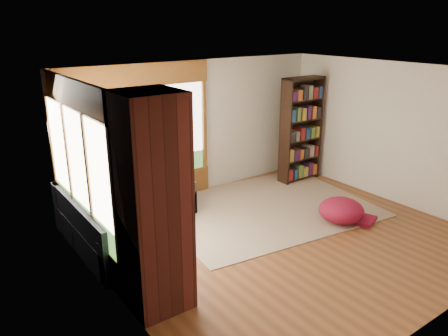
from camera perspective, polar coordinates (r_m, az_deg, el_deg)
floor at (r=7.11m, az=7.64°, el=-9.01°), size 5.50×5.50×0.00m
ceiling at (r=6.34m, az=8.67°, el=12.28°), size 5.50×5.50×0.00m
wall_back at (r=8.51m, az=-3.56°, el=5.19°), size 5.50×0.04×2.60m
wall_left at (r=5.20m, az=-14.50°, el=-4.39°), size 0.04×5.00×2.60m
wall_right at (r=8.68m, az=21.44°, el=4.18°), size 0.04×5.00×2.60m
windows_back at (r=7.92m, az=-10.82°, el=4.23°), size 2.82×0.10×1.90m
windows_left at (r=6.26m, az=-18.38°, el=-0.30°), size 0.10×2.62×1.90m
roller_blind at (r=6.94m, az=-20.63°, el=4.70°), size 0.03×0.72×0.90m
brick_chimney at (r=5.03m, az=-9.30°, el=-4.84°), size 0.70×0.70×2.60m
sectional_sofa at (r=7.31m, az=-13.06°, el=-5.89°), size 2.20×2.20×0.80m
area_rug at (r=8.12m, az=5.33°, el=-5.19°), size 4.05×3.28×0.01m
bookshelf at (r=9.35m, az=10.03°, el=4.91°), size 0.94×0.31×2.20m
pouf at (r=7.76m, az=15.08°, el=-5.26°), size 0.98×0.98×0.41m
dog_tan at (r=7.42m, az=-11.21°, el=-1.04°), size 1.15×0.87×0.57m
dog_brindle at (r=6.58m, az=-13.95°, el=-4.51°), size 0.79×0.89×0.44m
throw_pillows at (r=7.21m, az=-12.87°, el=-2.13°), size 1.98×1.68×0.45m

